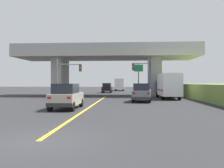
% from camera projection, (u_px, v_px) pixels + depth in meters
% --- Properties ---
extents(ground, '(160.00, 160.00, 0.00)m').
position_uv_depth(ground, '(107.00, 96.00, 37.17)').
color(ground, '#2B2B2D').
extents(overpass_bridge, '(28.25, 8.05, 7.90)m').
position_uv_depth(overpass_bridge, '(107.00, 61.00, 37.14)').
color(overpass_bridge, '#A8A59E').
rests_on(overpass_bridge, ground).
extents(lane_divider_stripe, '(0.20, 26.08, 0.01)m').
position_uv_depth(lane_divider_stripe, '(92.00, 105.00, 21.27)').
color(lane_divider_stripe, yellow).
rests_on(lane_divider_stripe, ground).
extents(suv_lead, '(1.93, 4.39, 2.02)m').
position_uv_depth(suv_lead, '(67.00, 96.00, 18.36)').
color(suv_lead, '#B7B29E').
rests_on(suv_lead, ground).
extents(suv_crossing, '(2.46, 4.80, 2.02)m').
position_uv_depth(suv_crossing, '(142.00, 93.00, 25.37)').
color(suv_crossing, slate).
rests_on(suv_crossing, ground).
extents(box_truck, '(2.33, 7.25, 3.25)m').
position_uv_depth(box_truck, '(168.00, 86.00, 30.10)').
color(box_truck, navy).
rests_on(box_truck, ground).
extents(sedan_oncoming, '(1.93, 4.61, 2.02)m').
position_uv_depth(sedan_oncoming, '(107.00, 88.00, 48.12)').
color(sedan_oncoming, black).
rests_on(sedan_oncoming, ground).
extents(traffic_signal_nearside, '(2.28, 0.36, 5.52)m').
position_uv_depth(traffic_signal_nearside, '(143.00, 73.00, 31.08)').
color(traffic_signal_nearside, '#56595E').
rests_on(traffic_signal_nearside, ground).
extents(traffic_signal_farside, '(3.37, 0.36, 5.26)m').
position_uv_depth(traffic_signal_farside, '(66.00, 73.00, 30.78)').
color(traffic_signal_farside, slate).
rests_on(traffic_signal_farside, ground).
extents(highway_sign, '(1.35, 0.17, 4.91)m').
position_uv_depth(highway_sign, '(139.00, 73.00, 33.47)').
color(highway_sign, '#56595E').
rests_on(highway_sign, ground).
extents(semi_truck_distant, '(2.33, 7.25, 3.13)m').
position_uv_depth(semi_truck_distant, '(120.00, 84.00, 60.35)').
color(semi_truck_distant, silver).
rests_on(semi_truck_distant, ground).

